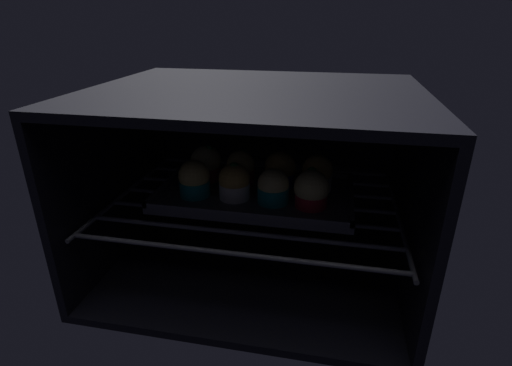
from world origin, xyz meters
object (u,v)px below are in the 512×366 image
at_px(muffin_row1_col0, 206,164).
at_px(muffin_row1_col3, 317,174).
at_px(baking_tray, 256,194).
at_px(muffin_row0_col2, 273,188).
at_px(muffin_row0_col3, 311,190).
at_px(muffin_row0_col1, 234,182).
at_px(muffin_row1_col2, 280,171).
at_px(muffin_row0_col0, 194,180).
at_px(muffin_row1_col1, 241,168).

xyz_separation_m(muffin_row1_col0, muffin_row1_col3, (0.23, -0.00, -0.00)).
xyz_separation_m(baking_tray, muffin_row0_col2, (0.04, -0.04, 0.03)).
bearing_deg(muffin_row0_col3, muffin_row0_col1, 177.53).
height_order(baking_tray, muffin_row0_col3, muffin_row0_col3).
distance_m(muffin_row0_col1, muffin_row0_col3, 0.15).
height_order(muffin_row0_col1, muffin_row1_col2, same).
bearing_deg(baking_tray, muffin_row0_col0, -160.73).
bearing_deg(muffin_row1_col0, muffin_row1_col1, -2.09).
distance_m(muffin_row0_col1, muffin_row1_col2, 0.11).
height_order(baking_tray, muffin_row1_col3, muffin_row1_col3).
distance_m(muffin_row0_col3, muffin_row1_col1, 0.17).
height_order(muffin_row0_col2, muffin_row1_col1, muffin_row1_col1).
xyz_separation_m(muffin_row0_col2, muffin_row1_col1, (-0.08, 0.08, 0.00)).
height_order(muffin_row0_col3, muffin_row1_col3, same).
bearing_deg(muffin_row0_col3, muffin_row1_col3, 85.74).
distance_m(muffin_row1_col2, muffin_row1_col3, 0.07).
bearing_deg(muffin_row0_col2, muffin_row1_col2, 89.05).
distance_m(muffin_row1_col1, muffin_row1_col3, 0.16).
bearing_deg(muffin_row0_col1, muffin_row1_col0, 136.68).
relative_size(muffin_row0_col2, muffin_row1_col0, 0.86).
relative_size(muffin_row0_col0, muffin_row1_col3, 0.99).
bearing_deg(muffin_row0_col0, muffin_row0_col3, -0.60).
relative_size(muffin_row0_col2, muffin_row1_col2, 0.91).
height_order(muffin_row0_col3, muffin_row1_col0, muffin_row1_col0).
distance_m(muffin_row0_col0, muffin_row1_col2, 0.17).
xyz_separation_m(muffin_row1_col0, muffin_row1_col1, (0.07, -0.00, -0.00)).
height_order(muffin_row0_col1, muffin_row0_col3, same).
bearing_deg(muffin_row1_col3, muffin_row0_col3, -94.26).
height_order(baking_tray, muffin_row0_col2, muffin_row0_col2).
distance_m(muffin_row0_col1, muffin_row1_col3, 0.17).
bearing_deg(muffin_row1_col0, muffin_row1_col3, -0.91).
xyz_separation_m(baking_tray, muffin_row1_col1, (-0.04, 0.04, 0.04)).
bearing_deg(muffin_row1_col1, muffin_row0_col1, -85.87).
bearing_deg(muffin_row1_col0, muffin_row1_col2, -0.32).
height_order(muffin_row1_col0, muffin_row1_col1, muffin_row1_col0).
bearing_deg(muffin_row0_col0, muffin_row0_col1, 2.89).
relative_size(baking_tray, muffin_row1_col3, 5.24).
xyz_separation_m(muffin_row0_col0, muffin_row1_col0, (-0.00, 0.08, 0.00)).
bearing_deg(muffin_row0_col0, muffin_row1_col1, 46.56).
bearing_deg(muffin_row1_col2, muffin_row1_col3, -2.15).
height_order(muffin_row1_col1, muffin_row1_col3, muffin_row1_col3).
bearing_deg(muffin_row1_col1, baking_tray, -43.32).
height_order(muffin_row0_col1, muffin_row1_col1, muffin_row0_col1).
height_order(muffin_row0_col2, muffin_row0_col3, muffin_row0_col3).
relative_size(muffin_row1_col2, muffin_row1_col3, 1.00).
bearing_deg(muffin_row0_col0, baking_tray, 19.27).
bearing_deg(muffin_row1_col1, muffin_row0_col3, -27.75).
xyz_separation_m(muffin_row0_col3, muffin_row1_col3, (0.01, 0.08, 0.00)).
distance_m(baking_tray, muffin_row0_col0, 0.13).
height_order(muffin_row0_col3, muffin_row1_col1, muffin_row0_col3).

